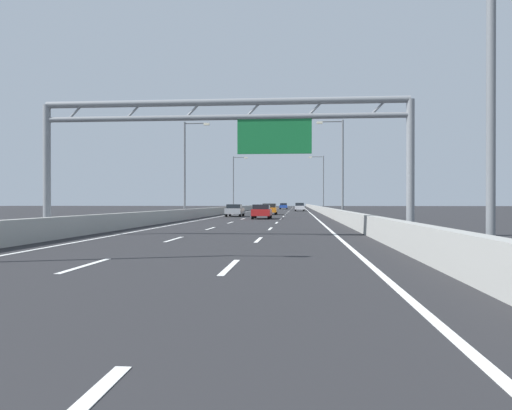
{
  "coord_description": "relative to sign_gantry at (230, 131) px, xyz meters",
  "views": [
    {
      "loc": [
        3.46,
        0.3,
        1.57
      ],
      "look_at": [
        -1.12,
        55.3,
        1.3
      ],
      "focal_mm": 35.68,
      "sensor_mm": 36.0,
      "label": 1
    }
  ],
  "objects": [
    {
      "name": "lane_dash_left_17",
      "position": [
        -2.1,
        132.95,
        -4.87
      ],
      "size": [
        0.16,
        3.0,
        0.01
      ],
      "primitive_type": "cube",
      "color": "white",
      "rests_on": "ground_plane"
    },
    {
      "name": "edge_line_right",
      "position": [
        4.95,
        64.45,
        -4.87
      ],
      "size": [
        0.16,
        176.0,
        0.01
      ],
      "primitive_type": "cube",
      "color": "white",
      "rests_on": "ground_plane"
    },
    {
      "name": "white_car",
      "position": [
        3.41,
        69.38,
        -4.11
      ],
      "size": [
        1.71,
        4.21,
        1.51
      ],
      "color": "silver",
      "rests_on": "ground_plane"
    },
    {
      "name": "barrier_left",
      "position": [
        -7.2,
        86.45,
        -4.4
      ],
      "size": [
        0.45,
        220.0,
        0.95
      ],
      "color": "#9E9E99",
      "rests_on": "ground_plane"
    },
    {
      "name": "lane_dash_left_14",
      "position": [
        -2.1,
        105.95,
        -4.87
      ],
      "size": [
        0.16,
        3.0,
        0.01
      ],
      "primitive_type": "cube",
      "color": "white",
      "rests_on": "ground_plane"
    },
    {
      "name": "streetlamp_right_near",
      "position": [
        7.17,
        -11.63,
        0.52
      ],
      "size": [
        2.58,
        0.28,
        9.5
      ],
      "color": "slate",
      "rests_on": "ground_plane"
    },
    {
      "name": "streetlamp_left_mid",
      "position": [
        -7.77,
        26.0,
        0.52
      ],
      "size": [
        2.58,
        0.28,
        9.5
      ],
      "color": "slate",
      "rests_on": "ground_plane"
    },
    {
      "name": "lane_dash_right_2",
      "position": [
        1.5,
        -2.05,
        -4.87
      ],
      "size": [
        0.16,
        3.0,
        0.01
      ],
      "primitive_type": "cube",
      "color": "white",
      "rests_on": "ground_plane"
    },
    {
      "name": "blue_car",
      "position": [
        -0.28,
        96.08,
        -4.15
      ],
      "size": [
        1.78,
        4.3,
        1.42
      ],
      "color": "#2347AD",
      "rests_on": "ground_plane"
    },
    {
      "name": "streetlamp_right_mid",
      "position": [
        7.17,
        26.0,
        0.52
      ],
      "size": [
        2.58,
        0.28,
        9.5
      ],
      "color": "slate",
      "rests_on": "ground_plane"
    },
    {
      "name": "lane_dash_left_3",
      "position": [
        -2.1,
        6.95,
        -4.87
      ],
      "size": [
        0.16,
        3.0,
        0.01
      ],
      "primitive_type": "cube",
      "color": "white",
      "rests_on": "ground_plane"
    },
    {
      "name": "lane_dash_left_10",
      "position": [
        -2.1,
        69.95,
        -4.87
      ],
      "size": [
        0.16,
        3.0,
        0.01
      ],
      "primitive_type": "cube",
      "color": "white",
      "rests_on": "ground_plane"
    },
    {
      "name": "orange_car",
      "position": [
        -0.54,
        42.04,
        -4.13
      ],
      "size": [
        1.88,
        4.21,
        1.44
      ],
      "color": "orange",
      "rests_on": "ground_plane"
    },
    {
      "name": "lane_dash_right_14",
      "position": [
        1.5,
        105.95,
        -4.87
      ],
      "size": [
        0.16,
        3.0,
        0.01
      ],
      "primitive_type": "cube",
      "color": "white",
      "rests_on": "ground_plane"
    },
    {
      "name": "lane_dash_right_10",
      "position": [
        1.5,
        69.95,
        -4.87
      ],
      "size": [
        0.16,
        3.0,
        0.01
      ],
      "primitive_type": "cube",
      "color": "white",
      "rests_on": "ground_plane"
    },
    {
      "name": "streetlamp_left_far",
      "position": [
        -7.77,
        63.62,
        0.52
      ],
      "size": [
        2.58,
        0.28,
        9.5
      ],
      "color": "slate",
      "rests_on": "ground_plane"
    },
    {
      "name": "lane_dash_right_16",
      "position": [
        1.5,
        123.95,
        -4.87
      ],
      "size": [
        0.16,
        3.0,
        0.01
      ],
      "primitive_type": "cube",
      "color": "white",
      "rests_on": "ground_plane"
    },
    {
      "name": "lane_dash_left_13",
      "position": [
        -2.1,
        96.95,
        -4.87
      ],
      "size": [
        0.16,
        3.0,
        0.01
      ],
      "primitive_type": "cube",
      "color": "white",
      "rests_on": "ground_plane"
    },
    {
      "name": "lane_dash_left_6",
      "position": [
        -2.1,
        33.95,
        -4.87
      ],
      "size": [
        0.16,
        3.0,
        0.01
      ],
      "primitive_type": "cube",
      "color": "white",
      "rests_on": "ground_plane"
    },
    {
      "name": "lane_dash_right_1",
      "position": [
        1.5,
        -11.05,
        -4.87
      ],
      "size": [
        0.16,
        3.0,
        0.01
      ],
      "primitive_type": "cube",
      "color": "white",
      "rests_on": "ground_plane"
    },
    {
      "name": "lane_dash_right_3",
      "position": [
        1.5,
        6.95,
        -4.87
      ],
      "size": [
        0.16,
        3.0,
        0.01
      ],
      "primitive_type": "cube",
      "color": "white",
      "rests_on": "ground_plane"
    },
    {
      "name": "lane_dash_left_7",
      "position": [
        -2.1,
        42.95,
        -4.87
      ],
      "size": [
        0.16,
        3.0,
        0.01
      ],
      "primitive_type": "cube",
      "color": "white",
      "rests_on": "ground_plane"
    },
    {
      "name": "ground_plane",
      "position": [
        -0.3,
        76.45,
        -4.88
      ],
      "size": [
        260.0,
        260.0,
        0.0
      ],
      "primitive_type": "plane",
      "color": "#262628"
    },
    {
      "name": "lane_dash_left_8",
      "position": [
        -2.1,
        51.95,
        -4.87
      ],
      "size": [
        0.16,
        3.0,
        0.01
      ],
      "primitive_type": "cube",
      "color": "white",
      "rests_on": "ground_plane"
    },
    {
      "name": "lane_dash_right_17",
      "position": [
        1.5,
        132.95,
        -4.87
      ],
      "size": [
        0.16,
        3.0,
        0.01
      ],
      "primitive_type": "cube",
      "color": "white",
      "rests_on": "ground_plane"
    },
    {
      "name": "lane_dash_right_12",
      "position": [
        1.5,
        87.95,
        -4.87
      ],
      "size": [
        0.16,
        3.0,
        0.01
      ],
      "primitive_type": "cube",
      "color": "white",
      "rests_on": "ground_plane"
    },
    {
      "name": "lane_dash_left_9",
      "position": [
        -2.1,
        60.95,
        -4.87
      ],
      "size": [
        0.16,
        3.0,
        0.01
      ],
      "primitive_type": "cube",
      "color": "white",
      "rests_on": "ground_plane"
    },
    {
      "name": "lane_dash_right_9",
      "position": [
        1.5,
        60.95,
        -4.87
      ],
      "size": [
        0.16,
        3.0,
        0.01
      ],
      "primitive_type": "cube",
      "color": "white",
      "rests_on": "ground_plane"
    },
    {
      "name": "lane_dash_right_5",
      "position": [
        1.5,
        24.95,
        -4.87
      ],
      "size": [
        0.16,
        3.0,
        0.01
      ],
      "primitive_type": "cube",
      "color": "white",
      "rests_on": "ground_plane"
    },
    {
      "name": "lane_dash_right_4",
      "position": [
        1.5,
        15.95,
        -4.87
      ],
      "size": [
        0.16,
        3.0,
        0.01
      ],
      "primitive_type": "cube",
      "color": "white",
      "rests_on": "ground_plane"
    },
    {
      "name": "red_car",
      "position": [
        -0.32,
        25.16,
        -4.15
      ],
      "size": [
        1.73,
        4.16,
        1.38
      ],
      "color": "red",
      "rests_on": "ground_plane"
    },
    {
      "name": "lane_dash_right_15",
      "position": [
        1.5,
        114.95,
        -4.87
      ],
      "size": [
        0.16,
        3.0,
        0.01
      ],
      "primitive_type": "cube",
      "color": "white",
      "rests_on": "ground_plane"
    },
    {
      "name": "lane_dash_right_7",
      "position": [
        1.5,
        42.95,
        -4.87
      ],
      "size": [
        0.16,
        3.0,
        0.01
      ],
      "primitive_type": "cube",
      "color": "white",
      "rests_on": "ground_plane"
    },
    {
      "name": "lane_dash_right_8",
      "position": [
        1.5,
        51.95,
        -4.87
      ],
      "size": [
        0.16,
        3.0,
        0.01
      ],
      "primitive_type": "cube",
      "color": "white",
      "rests_on": "ground_plane"
    },
    {
      "name": "lane_dash_left_1",
      "position": [
        -2.1,
        -11.05,
        -4.87
      ],
      "size": [
        0.16,
        3.0,
        0.01
      ],
      "primitive_type": "cube",
      "color": "white",
      "rests_on": "ground_plane"
    },
    {
      "name": "streetlamp_right_far",
      "position": [
        7.17,
        63.62,
        0.52
      ],
      "size": [
        2.58,
        0.28,
        9.5
      ],
      "color": "slate",
      "rests_on": "ground_plane"
    },
    {
      "name": "barrier_right",
      "position": [
        6.6,
        86.45,
        -4.4
      ],
      "size": [
        0.45,
        220.0,
        0.95
      ],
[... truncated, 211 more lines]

